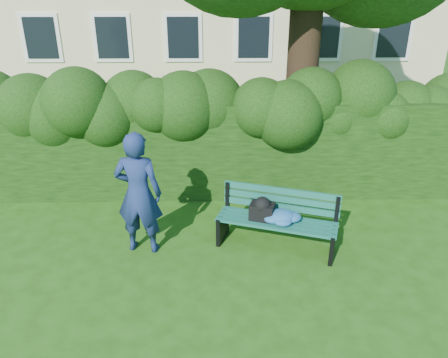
{
  "coord_description": "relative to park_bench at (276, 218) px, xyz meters",
  "views": [
    {
      "loc": [
        -0.13,
        -5.54,
        3.73
      ],
      "look_at": [
        0.0,
        0.6,
        0.95
      ],
      "focal_mm": 35.0,
      "sensor_mm": 36.0,
      "label": 1
    }
  ],
  "objects": [
    {
      "name": "hedge",
      "position": [
        -0.77,
        2.03,
        0.4
      ],
      "size": [
        10.0,
        1.0,
        1.8
      ],
      "color": "black",
      "rests_on": "ground"
    },
    {
      "name": "park_bench",
      "position": [
        0.0,
        0.0,
        0.0
      ],
      "size": [
        1.87,
        1.1,
        0.89
      ],
      "rotation": [
        0.0,
        0.0,
        -0.32
      ],
      "color": "#0D453A",
      "rests_on": "ground"
    },
    {
      "name": "ground",
      "position": [
        -0.77,
        -0.17,
        -0.5
      ],
      "size": [
        80.0,
        80.0,
        0.0
      ],
      "primitive_type": "plane",
      "color": "#21490E",
      "rests_on": "ground"
    },
    {
      "name": "man_reading",
      "position": [
        -2.02,
        -0.03,
        0.44
      ],
      "size": [
        0.74,
        0.53,
        1.88
      ],
      "primitive_type": "imported",
      "rotation": [
        0.0,
        0.0,
        3.01
      ],
      "color": "navy",
      "rests_on": "ground"
    }
  ]
}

